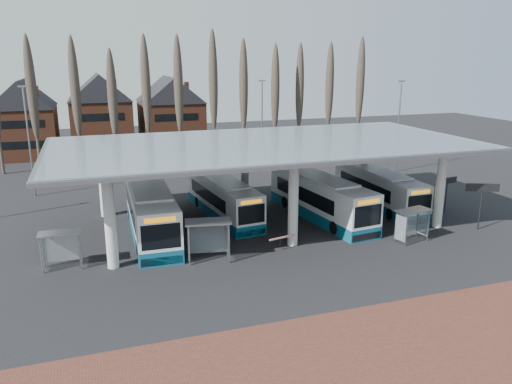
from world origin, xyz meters
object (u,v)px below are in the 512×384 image
object	(u,v)px
bus_2	(320,198)
shelter_1	(208,231)
bus_1	(223,198)
shelter_2	(411,218)
bus_0	(150,211)
bus_3	(378,189)
shelter_0	(61,242)

from	to	relation	value
bus_2	shelter_1	xyz separation A→B (m)	(-10.61, -5.84, 0.33)
bus_1	shelter_1	size ratio (longest dim) A/B	3.68
bus_1	shelter_2	bearing A→B (deg)	-48.47
bus_1	shelter_1	distance (m)	9.35
bus_0	bus_3	xyz separation A→B (m)	(19.68, 0.77, -0.20)
bus_1	shelter_2	distance (m)	14.85
shelter_2	bus_0	bearing A→B (deg)	145.13
bus_1	bus_0	bearing A→B (deg)	-165.21
bus_2	bus_3	size ratio (longest dim) A/B	1.10
bus_1	shelter_2	world-z (taller)	bus_1
shelter_0	shelter_2	bearing A→B (deg)	-5.18
bus_3	shelter_2	size ratio (longest dim) A/B	4.21
bus_3	shelter_2	xyz separation A→B (m)	(-2.52, -8.33, 0.21)
bus_2	shelter_2	bearing A→B (deg)	-68.94
bus_3	shelter_0	world-z (taller)	bus_3
bus_1	shelter_0	bearing A→B (deg)	-156.37
bus_3	shelter_1	bearing A→B (deg)	-157.48
bus_0	shelter_2	bearing A→B (deg)	-22.56
shelter_1	bus_2	bearing A→B (deg)	38.98
bus_1	bus_2	bearing A→B (deg)	-28.03
shelter_0	shelter_1	bearing A→B (deg)	-9.01
bus_0	shelter_1	distance (m)	6.97
bus_2	shelter_1	distance (m)	12.12
bus_0	shelter_0	world-z (taller)	bus_0
bus_0	bus_2	size ratio (longest dim) A/B	1.03
shelter_2	shelter_1	bearing A→B (deg)	164.09
shelter_1	shelter_2	size ratio (longest dim) A/B	1.14
bus_1	bus_3	size ratio (longest dim) A/B	1.00
bus_1	bus_2	world-z (taller)	bus_2
bus_0	bus_2	bearing A→B (deg)	-1.00
shelter_0	shelter_2	size ratio (longest dim) A/B	0.94
bus_2	shelter_2	distance (m)	7.95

